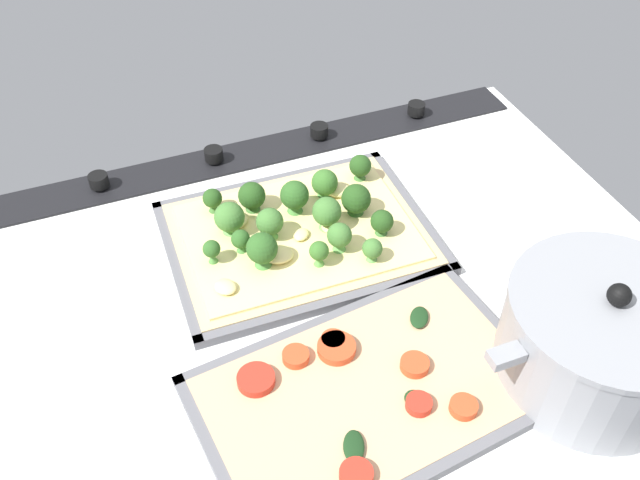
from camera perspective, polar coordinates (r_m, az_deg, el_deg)
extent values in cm
cube|color=white|center=(87.72, 2.08, -4.58)|extent=(84.59, 68.06, 3.00)
cube|color=black|center=(107.84, -4.29, 7.45)|extent=(81.20, 7.00, 0.80)
cylinder|color=black|center=(115.51, 7.91, 10.64)|extent=(2.80, 2.80, 1.80)
cylinder|color=black|center=(109.31, -0.07, 8.98)|extent=(2.80, 2.80, 1.80)
cylinder|color=black|center=(105.48, -8.72, 6.96)|extent=(2.80, 2.80, 1.80)
cylinder|color=black|center=(104.29, -17.71, 4.68)|extent=(2.80, 2.80, 1.80)
cube|color=slate|center=(92.29, -1.72, 0.03)|extent=(34.66, 26.67, 0.50)
cube|color=slate|center=(101.01, -4.05, 4.76)|extent=(34.21, 1.81, 1.30)
cube|color=slate|center=(83.92, 1.08, -5.27)|extent=(34.21, 1.81, 1.30)
cube|color=slate|center=(97.07, 7.52, 2.55)|extent=(1.66, 26.08, 1.30)
cube|color=slate|center=(89.76, -11.73, -2.32)|extent=(1.66, 26.08, 1.30)
cube|color=#D3B77F|center=(91.78, -1.73, 0.37)|extent=(32.21, 24.23, 1.00)
cube|color=#EFDB8C|center=(91.30, -1.74, 0.69)|extent=(29.63, 21.81, 0.40)
cone|color=#68AD54|center=(88.17, 1.58, -0.47)|extent=(1.75, 1.75, 1.27)
sphere|color=#427533|center=(86.91, 1.60, 0.40)|extent=(3.19, 3.19, 3.19)
cone|color=#68AD54|center=(90.06, -4.08, 0.58)|extent=(1.96, 1.96, 1.30)
sphere|color=#427533|center=(88.72, -4.15, 1.52)|extent=(3.55, 3.55, 3.55)
cone|color=#4D8B3F|center=(86.45, -4.70, -1.70)|extent=(2.16, 2.16, 1.39)
sphere|color=#2D5B23|center=(84.93, -4.78, -0.67)|extent=(3.93, 3.93, 3.93)
cone|color=#427635|center=(94.43, -5.54, 2.78)|extent=(2.04, 2.04, 0.99)
sphere|color=#264C1C|center=(93.22, -5.62, 3.65)|extent=(3.70, 3.70, 3.70)
cone|color=#427635|center=(90.82, 5.05, 0.80)|extent=(1.66, 1.66, 0.93)
sphere|color=#264C1C|center=(89.74, 5.11, 1.54)|extent=(3.02, 3.02, 3.02)
cone|color=#4D8B3F|center=(93.66, -2.07, 2.72)|extent=(2.13, 2.13, 1.34)
sphere|color=#2D5B23|center=(92.28, -2.11, 3.72)|extent=(3.88, 3.88, 3.88)
cone|color=#427635|center=(94.80, -8.72, 2.68)|extent=(1.44, 1.44, 1.19)
sphere|color=#264C1C|center=(93.78, -8.82, 3.41)|extent=(2.63, 2.63, 2.63)
cone|color=#4D8B3F|center=(87.58, -8.79, -1.43)|extent=(1.22, 1.22, 1.37)
sphere|color=#2D5B23|center=(86.53, -8.89, -0.72)|extent=(2.22, 2.22, 2.22)
cone|color=#68AD54|center=(91.43, -7.34, 0.95)|extent=(2.19, 2.19, 1.01)
sphere|color=#427533|center=(90.10, -7.45, 1.88)|extent=(3.97, 3.97, 3.97)
cone|color=#4D8B3F|center=(88.61, -6.46, -0.60)|extent=(1.33, 1.33, 1.10)
sphere|color=#2D5B23|center=(87.60, -6.53, 0.08)|extent=(2.42, 2.42, 2.42)
cone|color=#68AD54|center=(91.08, 0.55, 1.35)|extent=(2.11, 2.11, 1.40)
sphere|color=#427533|center=(89.65, 0.56, 2.36)|extent=(3.83, 3.83, 3.83)
cone|color=#5B9F46|center=(86.23, -0.08, -1.66)|extent=(1.36, 1.36, 1.38)
sphere|color=#386B28|center=(85.09, -0.08, -0.90)|extent=(2.47, 2.47, 2.47)
cone|color=#68AD54|center=(87.17, 4.27, -1.38)|extent=(1.41, 1.41, 0.98)
sphere|color=#427533|center=(86.15, 4.32, -0.69)|extent=(2.57, 2.57, 2.57)
cone|color=#427635|center=(99.29, 3.28, 5.33)|extent=(1.72, 1.72, 1.06)
sphere|color=#264C1C|center=(98.24, 3.32, 6.11)|extent=(3.13, 3.13, 3.13)
cone|color=#5B9F46|center=(96.32, 0.38, 3.92)|extent=(2.00, 2.00, 0.85)
sphere|color=#386B28|center=(95.18, 0.39, 4.75)|extent=(3.64, 3.64, 3.64)
cone|color=#427635|center=(93.62, 2.94, 2.49)|extent=(2.19, 2.19, 0.91)
sphere|color=#264C1C|center=(92.35, 2.98, 3.40)|extent=(3.98, 3.98, 3.98)
ellipsoid|color=#EFDB8C|center=(90.03, -1.56, 0.44)|extent=(3.08, 3.03, 0.86)
ellipsoid|color=#EFDB8C|center=(91.09, 1.04, 1.13)|extent=(3.78, 3.72, 1.03)
ellipsoid|color=#EFDB8C|center=(87.23, -3.42, -1.21)|extent=(4.49, 4.03, 1.33)
ellipsoid|color=#EFDB8C|center=(92.58, -7.09, 1.67)|extent=(5.05, 5.05, 1.29)
ellipsoid|color=#EFDB8C|center=(96.53, 1.48, 4.13)|extent=(4.75, 4.33, 1.35)
ellipsoid|color=#EFDB8C|center=(84.23, -7.77, -3.84)|extent=(3.61, 3.74, 1.00)
cube|color=slate|center=(76.76, 4.09, -12.54)|extent=(38.84, 26.95, 0.50)
cube|color=slate|center=(81.97, 0.17, -6.85)|extent=(36.33, 5.41, 1.30)
cube|color=slate|center=(72.11, 8.79, -18.58)|extent=(36.33, 5.41, 1.30)
cube|color=slate|center=(83.81, 14.55, -7.29)|extent=(3.84, 22.87, 1.30)
cube|color=slate|center=(72.66, -8.47, -17.71)|extent=(3.84, 22.87, 1.30)
cube|color=tan|center=(76.18, 4.12, -12.24)|extent=(36.18, 24.29, 0.90)
cylinder|color=#D14723|center=(77.47, 7.77, -10.10)|extent=(3.20, 3.20, 1.00)
cylinder|color=#D14723|center=(77.50, -2.00, -9.52)|extent=(3.02, 3.02, 1.00)
cylinder|color=red|center=(74.77, 8.33, -13.09)|extent=(2.81, 2.81, 1.00)
cylinder|color=red|center=(70.08, 3.00, -18.67)|extent=(3.33, 3.33, 1.00)
cylinder|color=#D14723|center=(78.15, 1.37, -8.86)|extent=(4.34, 4.34, 1.00)
cylinder|color=#D14723|center=(75.25, 11.69, -13.26)|extent=(2.97, 2.97, 1.00)
cylinder|color=#D14723|center=(78.80, 1.09, -8.24)|extent=(2.73, 2.73, 1.00)
cylinder|color=red|center=(75.97, -5.27, -11.33)|extent=(4.12, 4.12, 1.00)
ellipsoid|color=#193819|center=(71.62, 2.79, -16.55)|extent=(3.37, 4.21, 0.60)
ellipsoid|color=#193819|center=(81.86, 8.14, -6.29)|extent=(3.66, 3.96, 0.60)
ellipsoid|color=#193819|center=(74.87, 7.61, -13.00)|extent=(3.02, 3.30, 0.60)
cylinder|color=gray|center=(79.88, 21.89, -7.76)|extent=(20.71, 20.71, 10.80)
cylinder|color=gray|center=(75.73, 23.02, -4.99)|extent=(21.12, 21.12, 0.80)
sphere|color=black|center=(74.63, 23.35, -4.17)|extent=(2.40, 2.40, 2.40)
cube|color=gray|center=(71.15, 15.01, -9.18)|extent=(3.60, 2.00, 1.20)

